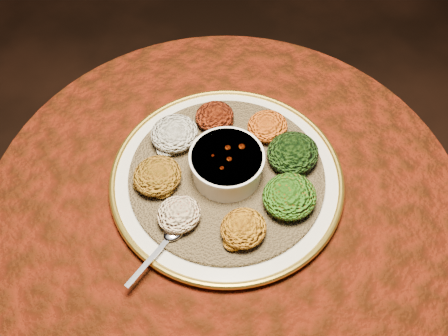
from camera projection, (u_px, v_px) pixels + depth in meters
table at (225, 239)px, 1.14m from camera, size 0.96×0.96×0.73m
platter at (227, 178)px, 1.00m from camera, size 0.53×0.53×0.02m
injera at (227, 175)px, 0.99m from camera, size 0.51×0.51×0.01m
stew_bowl at (227, 164)px, 0.96m from camera, size 0.14×0.14×0.06m
spoon at (170, 237)px, 0.90m from camera, size 0.15×0.05×0.01m
portion_ayib at (174, 133)px, 1.02m from camera, size 0.10×0.09×0.05m
portion_kitfo at (215, 116)px, 1.05m from camera, size 0.08×0.08×0.04m
portion_tikil at (267, 126)px, 1.03m from camera, size 0.09×0.08×0.04m
portion_gomen at (293, 153)px, 0.99m from camera, size 0.11×0.10×0.05m
portion_mixveg at (289, 196)px, 0.93m from camera, size 0.10×0.10×0.05m
portion_kik at (243, 228)px, 0.90m from camera, size 0.09×0.08×0.04m
portion_timatim at (179, 214)px, 0.91m from camera, size 0.08×0.08×0.04m
portion_shiro at (157, 176)px, 0.96m from camera, size 0.10×0.09×0.05m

